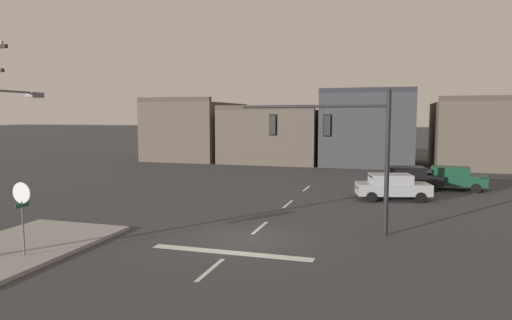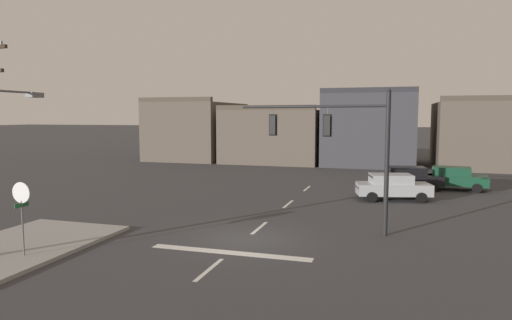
# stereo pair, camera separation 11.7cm
# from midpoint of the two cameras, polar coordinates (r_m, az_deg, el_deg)

# --- Properties ---
(ground_plane) EXTENTS (400.00, 400.00, 0.00)m
(ground_plane) POSITION_cam_midpoint_polar(r_m,az_deg,el_deg) (19.54, -1.08, -9.86)
(ground_plane) COLOR #353538
(sidewalk_near_corner) EXTENTS (5.00, 8.00, 0.15)m
(sidewalk_near_corner) POSITION_cam_midpoint_polar(r_m,az_deg,el_deg) (20.35, -27.60, -9.65)
(sidewalk_near_corner) COLOR gray
(sidewalk_near_corner) RESTS_ON ground
(stop_bar_paint) EXTENTS (6.40, 0.50, 0.01)m
(stop_bar_paint) POSITION_cam_midpoint_polar(r_m,az_deg,el_deg) (17.72, -3.12, -11.48)
(stop_bar_paint) COLOR silver
(stop_bar_paint) RESTS_ON ground
(lane_centreline) EXTENTS (0.16, 26.40, 0.01)m
(lane_centreline) POSITION_cam_midpoint_polar(r_m,az_deg,el_deg) (21.38, 0.59, -8.48)
(lane_centreline) COLOR silver
(lane_centreline) RESTS_ON ground
(signal_mast_near_side) EXTENTS (6.93, 1.12, 6.35)m
(signal_mast_near_side) POSITION_cam_midpoint_polar(r_m,az_deg,el_deg) (20.68, 10.63, 2.68)
(signal_mast_near_side) COLOR black
(signal_mast_near_side) RESTS_ON ground
(stop_sign) EXTENTS (0.76, 0.64, 2.83)m
(stop_sign) POSITION_cam_midpoint_polar(r_m,az_deg,el_deg) (18.42, -27.12, -4.59)
(stop_sign) COLOR #56565B
(stop_sign) RESTS_ON ground
(car_lot_nearside) EXTENTS (4.70, 2.77, 1.61)m
(car_lot_nearside) POSITION_cam_midpoint_polar(r_m,az_deg,el_deg) (29.32, 16.81, -3.17)
(car_lot_nearside) COLOR #9EA0A5
(car_lot_nearside) RESTS_ON ground
(car_lot_middle) EXTENTS (4.65, 2.55, 1.61)m
(car_lot_middle) POSITION_cam_midpoint_polar(r_m,az_deg,el_deg) (33.82, 18.61, -2.09)
(car_lot_middle) COLOR black
(car_lot_middle) RESTS_ON ground
(car_lot_farside) EXTENTS (4.58, 2.25, 1.61)m
(car_lot_farside) POSITION_cam_midpoint_polar(r_m,az_deg,el_deg) (34.86, 23.51, -2.04)
(car_lot_farside) COLOR #143D28
(car_lot_farside) RESTS_ON ground
(building_row) EXTENTS (55.34, 12.89, 9.51)m
(building_row) POSITION_cam_midpoint_polar(r_m,az_deg,el_deg) (50.57, 19.19, 3.55)
(building_row) COLOR brown
(building_row) RESTS_ON ground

